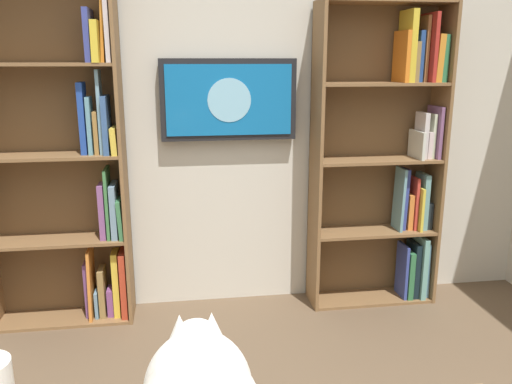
{
  "coord_description": "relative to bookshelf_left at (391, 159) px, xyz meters",
  "views": [
    {
      "loc": [
        0.26,
        1.22,
        1.66
      ],
      "look_at": [
        -0.08,
        -1.12,
        1.05
      ],
      "focal_mm": 36.57,
      "sensor_mm": 36.0,
      "label": 1
    }
  ],
  "objects": [
    {
      "name": "wall_back",
      "position": [
        1.15,
        -0.17,
        0.35
      ],
      "size": [
        4.52,
        0.06,
        2.7
      ],
      "primitive_type": "cube",
      "color": "beige",
      "rests_on": "ground"
    },
    {
      "name": "bookshelf_right",
      "position": [
        2.08,
        -0.0,
        0.03
      ],
      "size": [
        0.87,
        0.28,
        2.18
      ],
      "color": "brown",
      "rests_on": "ground"
    },
    {
      "name": "wall_mounted_tv",
      "position": [
        1.09,
        -0.08,
        0.4
      ],
      "size": [
        0.87,
        0.07,
        0.52
      ],
      "color": "black"
    },
    {
      "name": "bookshelf_left",
      "position": [
        0.0,
        0.0,
        0.0
      ],
      "size": [
        0.86,
        0.28,
        2.02
      ],
      "color": "brown",
      "rests_on": "ground"
    }
  ]
}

